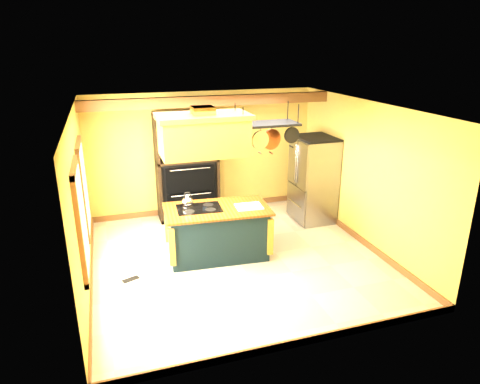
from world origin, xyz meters
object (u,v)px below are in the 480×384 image
range_hood (204,134)px  hutch (187,178)px  refrigerator (313,181)px  pot_rack (266,129)px  kitchen_island (217,231)px

range_hood → hutch: size_ratio=0.65×
refrigerator → pot_rack: bearing=-145.6°
pot_rack → refrigerator: size_ratio=0.64×
pot_rack → refrigerator: 2.28m
kitchen_island → range_hood: 1.80m
range_hood → refrigerator: size_ratio=0.84×
range_hood → refrigerator: (2.59, 1.02, -1.39)m
range_hood → pot_rack: (1.10, 0.00, 0.01)m
kitchen_island → pot_rack: pot_rack is taller
range_hood → pot_rack: size_ratio=1.31×
kitchen_island → hutch: hutch is taller
pot_rack → refrigerator: pot_rack is taller
kitchen_island → hutch: bearing=97.9°
range_hood → hutch: (0.06, 2.01, -1.37)m
pot_rack → hutch: 2.65m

